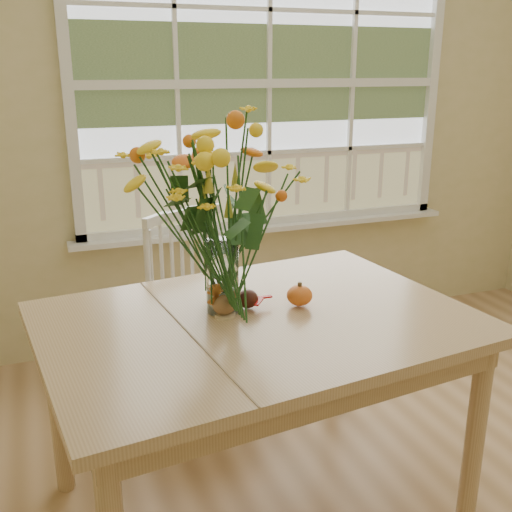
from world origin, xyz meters
name	(u,v)px	position (x,y,z in m)	size (l,w,h in m)	color
wall_back	(267,118)	(0.00, 2.25, 1.35)	(4.00, 0.02, 2.70)	#CFC384
window	(269,87)	(0.00, 2.21, 1.53)	(2.42, 0.12, 1.74)	silver
dining_table	(258,341)	(-0.65, 0.67, 0.70)	(1.60, 1.22, 0.80)	tan
windsor_chair	(196,303)	(-0.66, 1.49, 0.54)	(0.58, 0.57, 0.97)	white
flower_vase	(221,204)	(-0.75, 0.76, 1.19)	(0.55, 0.55, 0.66)	white
pumpkin	(300,296)	(-0.47, 0.71, 0.83)	(0.10, 0.10, 0.07)	orange
turkey_figurine	(225,305)	(-0.76, 0.71, 0.84)	(0.10, 0.08, 0.12)	#CCB78C
dark_gourd	(248,300)	(-0.66, 0.75, 0.83)	(0.13, 0.09, 0.07)	#38160F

